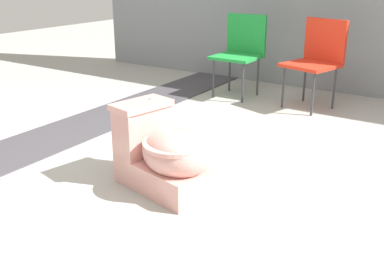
% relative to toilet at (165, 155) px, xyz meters
% --- Properties ---
extents(ground_plane, '(14.00, 14.00, 0.00)m').
position_rel_toilet_xyz_m(ground_plane, '(0.00, 0.18, -0.22)').
color(ground_plane, '#A8A59E').
extents(gravel_strip, '(0.56, 8.00, 0.01)m').
position_rel_toilet_xyz_m(gravel_strip, '(-1.27, 0.68, -0.21)').
color(gravel_strip, '#423F44').
rests_on(gravel_strip, ground).
extents(toilet, '(0.69, 0.50, 0.52)m').
position_rel_toilet_xyz_m(toilet, '(0.00, 0.00, 0.00)').
color(toilet, '#E09E93').
rests_on(toilet, ground).
extents(folding_chair_left, '(0.45, 0.45, 0.83)m').
position_rel_toilet_xyz_m(folding_chair_left, '(-0.62, 2.20, 0.29)').
color(folding_chair_left, '#1E8C38').
rests_on(folding_chair_left, ground).
extents(folding_chair_middle, '(0.55, 0.55, 0.83)m').
position_rel_toilet_xyz_m(folding_chair_middle, '(0.18, 2.20, 0.29)').
color(folding_chair_middle, red).
rests_on(folding_chair_middle, ground).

